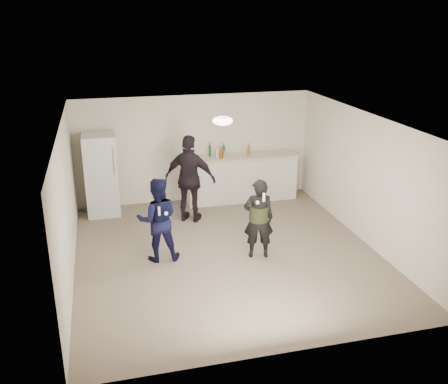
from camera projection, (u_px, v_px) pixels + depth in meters
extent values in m
plane|color=#6B5B4C|center=(227.00, 253.00, 9.34)|extent=(6.00, 6.00, 0.00)
plane|color=silver|center=(227.00, 121.00, 8.49)|extent=(6.00, 6.00, 0.00)
plane|color=beige|center=(195.00, 149.00, 11.65)|extent=(6.00, 0.00, 6.00)
plane|color=beige|center=(287.00, 269.00, 6.18)|extent=(6.00, 0.00, 6.00)
plane|color=beige|center=(67.00, 204.00, 8.28)|extent=(0.00, 6.00, 6.00)
plane|color=beige|center=(366.00, 179.00, 9.55)|extent=(0.00, 6.00, 6.00)
cube|color=beige|center=(241.00, 179.00, 11.83)|extent=(2.60, 0.56, 1.05)
cube|color=beige|center=(242.00, 157.00, 11.65)|extent=(2.68, 0.64, 0.04)
cube|color=silver|center=(101.00, 175.00, 10.90)|extent=(0.70, 0.70, 1.80)
cylinder|color=silver|center=(114.00, 161.00, 10.49)|extent=(0.02, 0.02, 0.60)
ellipsoid|color=white|center=(223.00, 121.00, 8.78)|extent=(0.36, 0.36, 0.16)
cylinder|color=silver|center=(224.00, 154.00, 11.45)|extent=(0.08, 0.08, 0.17)
imported|color=#0F1240|center=(158.00, 220.00, 8.87)|extent=(0.79, 0.63, 1.55)
imported|color=black|center=(259.00, 219.00, 8.98)|extent=(0.60, 0.46, 1.49)
cylinder|color=#303A1A|center=(259.00, 213.00, 8.95)|extent=(0.34, 0.34, 0.28)
imported|color=black|center=(190.00, 179.00, 10.50)|extent=(1.19, 0.93, 1.88)
cube|color=silver|center=(159.00, 211.00, 8.52)|extent=(0.04, 0.04, 0.15)
sphere|color=white|center=(166.00, 213.00, 8.60)|extent=(0.07, 0.07, 0.07)
cube|color=white|center=(264.00, 197.00, 8.58)|extent=(0.04, 0.04, 0.15)
sphere|color=white|center=(257.00, 203.00, 8.62)|extent=(0.07, 0.07, 0.07)
cylinder|color=white|center=(217.00, 154.00, 11.49)|extent=(0.07, 0.07, 0.18)
cylinder|color=#916815|center=(249.00, 151.00, 11.59)|extent=(0.07, 0.07, 0.23)
cylinder|color=brown|center=(221.00, 154.00, 11.41)|extent=(0.08, 0.08, 0.20)
cylinder|color=#164E20|center=(210.00, 151.00, 11.55)|extent=(0.06, 0.06, 0.26)
cylinder|color=#164D22|center=(224.00, 151.00, 11.60)|extent=(0.07, 0.07, 0.23)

